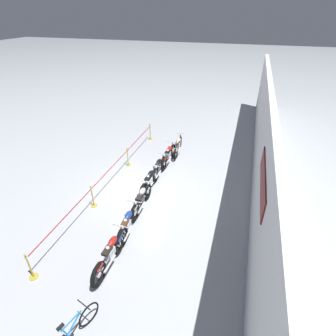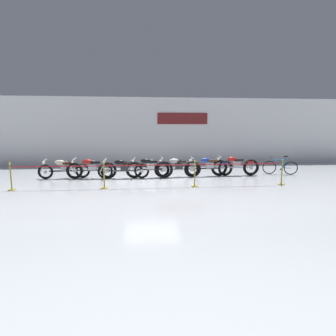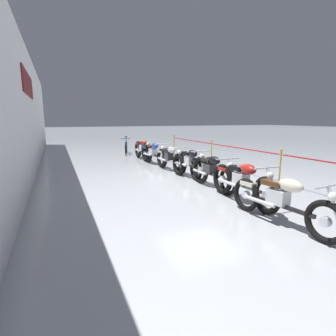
{
  "view_description": "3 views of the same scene",
  "coord_description": "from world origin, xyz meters",
  "px_view_note": "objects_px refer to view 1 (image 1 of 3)",
  "views": [
    {
      "loc": [
        9.12,
        4.15,
        7.29
      ],
      "look_at": [
        -0.77,
        1.14,
        0.93
      ],
      "focal_mm": 28.0,
      "sensor_mm": 36.0,
      "label": 1
    },
    {
      "loc": [
        -0.36,
        -11.61,
        2.33
      ],
      "look_at": [
        0.8,
        0.61,
        0.44
      ],
      "focal_mm": 28.0,
      "sensor_mm": 36.0,
      "label": 2
    },
    {
      "loc": [
        -7.31,
        4.29,
        1.85
      ],
      "look_at": [
        -0.44,
        1.37,
        0.46
      ],
      "focal_mm": 28.0,
      "sensor_mm": 36.0,
      "label": 3
    }
  ],
  "objects_px": {
    "stanchion_mid_right": "(93,199)",
    "motorcycle_red_1": "(168,155)",
    "stanchion_far_left": "(124,157)",
    "stanchion_mid_left": "(128,159)",
    "stanchion_far_right": "(31,270)",
    "motorcycle_black_2": "(158,169)",
    "motorcycle_silver_4": "(141,200)",
    "motorcycle_black_3": "(150,182)",
    "bicycle": "(73,331)",
    "motorcycle_blue_5": "(127,225)",
    "motorcycle_red_6": "(111,253)",
    "motorcycle_cream_0": "(178,146)"
  },
  "relations": [
    {
      "from": "motorcycle_red_1",
      "to": "motorcycle_silver_4",
      "type": "relative_size",
      "value": 1.02
    },
    {
      "from": "motorcycle_red_1",
      "to": "stanchion_mid_right",
      "type": "xyz_separation_m",
      "value": [
        4.43,
        -2.01,
        -0.11
      ]
    },
    {
      "from": "motorcycle_black_2",
      "to": "motorcycle_black_3",
      "type": "height_order",
      "value": "motorcycle_black_3"
    },
    {
      "from": "stanchion_mid_right",
      "to": "motorcycle_cream_0",
      "type": "bearing_deg",
      "value": 158.99
    },
    {
      "from": "motorcycle_red_1",
      "to": "stanchion_far_left",
      "type": "height_order",
      "value": "stanchion_far_left"
    },
    {
      "from": "motorcycle_black_3",
      "to": "stanchion_mid_right",
      "type": "xyz_separation_m",
      "value": [
        1.77,
        -1.9,
        -0.12
      ]
    },
    {
      "from": "motorcycle_silver_4",
      "to": "stanchion_mid_right",
      "type": "relative_size",
      "value": 2.13
    },
    {
      "from": "stanchion_mid_left",
      "to": "stanchion_mid_right",
      "type": "height_order",
      "value": "same"
    },
    {
      "from": "motorcycle_black_3",
      "to": "motorcycle_silver_4",
      "type": "distance_m",
      "value": 1.35
    },
    {
      "from": "motorcycle_red_1",
      "to": "bicycle",
      "type": "bearing_deg",
      "value": 1.83
    },
    {
      "from": "motorcycle_red_1",
      "to": "stanchion_mid_right",
      "type": "distance_m",
      "value": 4.87
    },
    {
      "from": "motorcycle_red_6",
      "to": "stanchion_far_right",
      "type": "distance_m",
      "value": 2.46
    },
    {
      "from": "stanchion_far_right",
      "to": "motorcycle_blue_5",
      "type": "bearing_deg",
      "value": 140.7
    },
    {
      "from": "motorcycle_red_1",
      "to": "stanchion_mid_left",
      "type": "bearing_deg",
      "value": -66.61
    },
    {
      "from": "motorcycle_blue_5",
      "to": "stanchion_far_left",
      "type": "distance_m",
      "value": 4.7
    },
    {
      "from": "motorcycle_red_6",
      "to": "motorcycle_blue_5",
      "type": "bearing_deg",
      "value": -178.81
    },
    {
      "from": "motorcycle_black_2",
      "to": "stanchion_mid_right",
      "type": "relative_size",
      "value": 2.24
    },
    {
      "from": "motorcycle_cream_0",
      "to": "stanchion_far_right",
      "type": "height_order",
      "value": "stanchion_far_right"
    },
    {
      "from": "motorcycle_red_1",
      "to": "motorcycle_blue_5",
      "type": "xyz_separation_m",
      "value": [
        5.52,
        0.09,
        -0.0
      ]
    },
    {
      "from": "motorcycle_red_1",
      "to": "motorcycle_cream_0",
      "type": "bearing_deg",
      "value": 171.67
    },
    {
      "from": "motorcycle_black_2",
      "to": "stanchion_mid_right",
      "type": "xyz_separation_m",
      "value": [
        2.97,
        -1.9,
        -0.11
      ]
    },
    {
      "from": "motorcycle_black_2",
      "to": "motorcycle_silver_4",
      "type": "bearing_deg",
      "value": 3.07
    },
    {
      "from": "motorcycle_black_3",
      "to": "motorcycle_blue_5",
      "type": "distance_m",
      "value": 2.87
    },
    {
      "from": "motorcycle_red_6",
      "to": "stanchion_mid_right",
      "type": "bearing_deg",
      "value": -138.72
    },
    {
      "from": "motorcycle_silver_4",
      "to": "motorcycle_blue_5",
      "type": "bearing_deg",
      "value": 2.42
    },
    {
      "from": "stanchion_far_left",
      "to": "stanchion_mid_right",
      "type": "height_order",
      "value": "same"
    },
    {
      "from": "motorcycle_cream_0",
      "to": "stanchion_mid_left",
      "type": "xyz_separation_m",
      "value": [
        2.14,
        -2.19,
        -0.1
      ]
    },
    {
      "from": "motorcycle_red_1",
      "to": "motorcycle_red_6",
      "type": "xyz_separation_m",
      "value": [
        6.86,
        0.12,
        0.01
      ]
    },
    {
      "from": "motorcycle_black_3",
      "to": "motorcycle_blue_5",
      "type": "xyz_separation_m",
      "value": [
        2.86,
        0.2,
        -0.01
      ]
    },
    {
      "from": "motorcycle_blue_5",
      "to": "motorcycle_red_6",
      "type": "height_order",
      "value": "motorcycle_red_6"
    },
    {
      "from": "stanchion_mid_right",
      "to": "motorcycle_black_3",
      "type": "bearing_deg",
      "value": 132.93
    },
    {
      "from": "stanchion_far_left",
      "to": "stanchion_far_right",
      "type": "xyz_separation_m",
      "value": [
        6.76,
        0.0,
        -0.38
      ]
    },
    {
      "from": "motorcycle_blue_5",
      "to": "bicycle",
      "type": "bearing_deg",
      "value": 3.07
    },
    {
      "from": "stanchion_far_left",
      "to": "stanchion_mid_left",
      "type": "height_order",
      "value": "same"
    },
    {
      "from": "motorcycle_black_2",
      "to": "motorcycle_silver_4",
      "type": "height_order",
      "value": "motorcycle_silver_4"
    },
    {
      "from": "motorcycle_silver_4",
      "to": "motorcycle_red_1",
      "type": "bearing_deg",
      "value": -179.56
    },
    {
      "from": "motorcycle_red_1",
      "to": "motorcycle_red_6",
      "type": "relative_size",
      "value": 0.96
    },
    {
      "from": "motorcycle_silver_4",
      "to": "motorcycle_blue_5",
      "type": "distance_m",
      "value": 1.51
    },
    {
      "from": "bicycle",
      "to": "stanchion_mid_right",
      "type": "height_order",
      "value": "stanchion_mid_right"
    },
    {
      "from": "motorcycle_red_1",
      "to": "motorcycle_silver_4",
      "type": "distance_m",
      "value": 4.01
    },
    {
      "from": "motorcycle_black_2",
      "to": "stanchion_mid_left",
      "type": "bearing_deg",
      "value": -107.46
    },
    {
      "from": "motorcycle_black_3",
      "to": "bicycle",
      "type": "relative_size",
      "value": 1.36
    },
    {
      "from": "stanchion_far_left",
      "to": "motorcycle_red_6",
      "type": "bearing_deg",
      "value": 21.07
    },
    {
      "from": "stanchion_far_right",
      "to": "motorcycle_black_2",
      "type": "bearing_deg",
      "value": 163.99
    },
    {
      "from": "stanchion_mid_right",
      "to": "motorcycle_red_1",
      "type": "bearing_deg",
      "value": 155.65
    },
    {
      "from": "stanchion_far_left",
      "to": "stanchion_far_right",
      "type": "relative_size",
      "value": 10.17
    },
    {
      "from": "motorcycle_silver_4",
      "to": "bicycle",
      "type": "relative_size",
      "value": 1.38
    },
    {
      "from": "bicycle",
      "to": "stanchion_mid_right",
      "type": "distance_m",
      "value": 5.35
    },
    {
      "from": "motorcycle_cream_0",
      "to": "stanchion_far_left",
      "type": "bearing_deg",
      "value": -40.05
    },
    {
      "from": "motorcycle_red_1",
      "to": "motorcycle_black_3",
      "type": "xyz_separation_m",
      "value": [
        2.66,
        -0.1,
        0.01
      ]
    }
  ]
}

